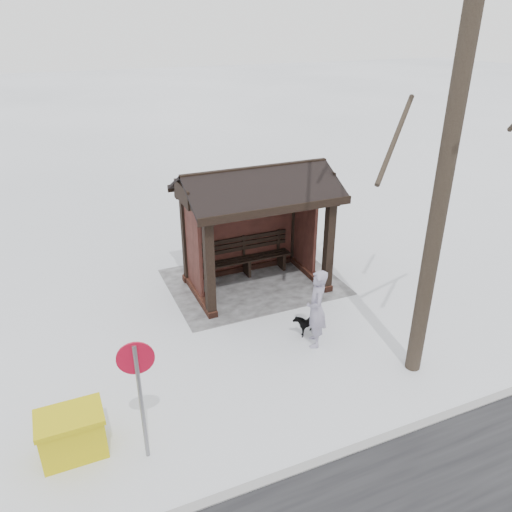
{
  "coord_description": "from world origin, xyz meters",
  "views": [
    {
      "loc": [
        4.38,
        10.17,
        6.16
      ],
      "look_at": [
        0.35,
        0.8,
        1.25
      ],
      "focal_mm": 35.0,
      "sensor_mm": 36.0,
      "label": 1
    }
  ],
  "objects_px": {
    "bus_shelter": "(254,203)",
    "pedestrian": "(317,309)",
    "dog": "(306,323)",
    "grit_bin": "(72,434)",
    "tree_near": "(471,17)",
    "road_sign": "(138,375)"
  },
  "relations": [
    {
      "from": "bus_shelter",
      "to": "pedestrian",
      "type": "relative_size",
      "value": 2.14
    },
    {
      "from": "tree_near",
      "to": "dog",
      "type": "bearing_deg",
      "value": -54.02
    },
    {
      "from": "pedestrian",
      "to": "dog",
      "type": "xyz_separation_m",
      "value": [
        -0.01,
        -0.42,
        -0.59
      ]
    },
    {
      "from": "bus_shelter",
      "to": "dog",
      "type": "height_order",
      "value": "bus_shelter"
    },
    {
      "from": "tree_near",
      "to": "grit_bin",
      "type": "bearing_deg",
      "value": -3.47
    },
    {
      "from": "bus_shelter",
      "to": "tree_near",
      "type": "bearing_deg",
      "value": 108.99
    },
    {
      "from": "grit_bin",
      "to": "tree_near",
      "type": "bearing_deg",
      "value": 176.37
    },
    {
      "from": "pedestrian",
      "to": "dog",
      "type": "height_order",
      "value": "pedestrian"
    },
    {
      "from": "bus_shelter",
      "to": "dog",
      "type": "bearing_deg",
      "value": 93.39
    },
    {
      "from": "pedestrian",
      "to": "grit_bin",
      "type": "distance_m",
      "value": 4.99
    },
    {
      "from": "dog",
      "to": "road_sign",
      "type": "xyz_separation_m",
      "value": [
        3.84,
        1.96,
        1.29
      ]
    },
    {
      "from": "tree_near",
      "to": "road_sign",
      "type": "relative_size",
      "value": 4.28
    },
    {
      "from": "pedestrian",
      "to": "bus_shelter",
      "type": "bearing_deg",
      "value": -153.57
    },
    {
      "from": "pedestrian",
      "to": "road_sign",
      "type": "relative_size",
      "value": 0.8
    },
    {
      "from": "tree_near",
      "to": "pedestrian",
      "type": "xyz_separation_m",
      "value": [
        1.37,
        -1.44,
        -5.31
      ]
    },
    {
      "from": "dog",
      "to": "road_sign",
      "type": "height_order",
      "value": "road_sign"
    },
    {
      "from": "road_sign",
      "to": "tree_near",
      "type": "bearing_deg",
      "value": -169.47
    },
    {
      "from": "pedestrian",
      "to": "dog",
      "type": "relative_size",
      "value": 2.86
    },
    {
      "from": "road_sign",
      "to": "bus_shelter",
      "type": "bearing_deg",
      "value": -120.24
    },
    {
      "from": "bus_shelter",
      "to": "grit_bin",
      "type": "xyz_separation_m",
      "value": [
        4.72,
        3.98,
        -1.78
      ]
    },
    {
      "from": "grit_bin",
      "to": "road_sign",
      "type": "relative_size",
      "value": 0.47
    },
    {
      "from": "tree_near",
      "to": "pedestrian",
      "type": "bearing_deg",
      "value": -46.49
    }
  ]
}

